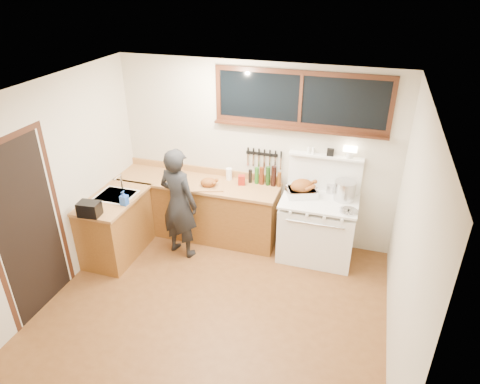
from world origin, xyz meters
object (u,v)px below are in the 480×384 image
(cutting_board, at_px, (209,184))
(roast_turkey, at_px, (302,189))
(vintage_stove, at_px, (317,227))
(man, at_px, (179,203))

(cutting_board, relative_size, roast_turkey, 1.03)
(vintage_stove, xyz_separation_m, man, (-1.85, -0.50, 0.33))
(man, relative_size, roast_turkey, 3.34)
(man, relative_size, cutting_board, 3.24)
(man, xyz_separation_m, roast_turkey, (1.59, 0.55, 0.20))
(man, height_order, cutting_board, man)
(cutting_board, xyz_separation_m, roast_turkey, (1.30, 0.15, 0.05))
(man, bearing_deg, roast_turkey, 18.98)
(roast_turkey, bearing_deg, vintage_stove, -11.00)
(vintage_stove, distance_m, cutting_board, 1.63)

